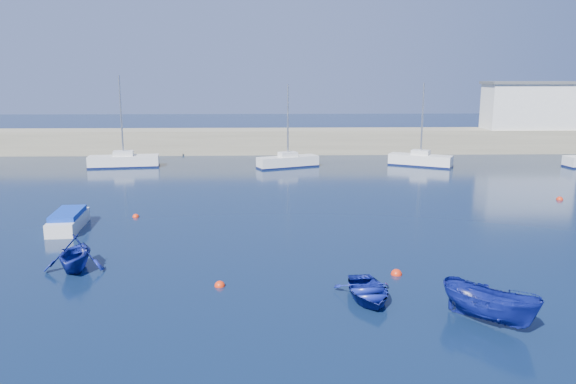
{
  "coord_description": "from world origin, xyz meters",
  "views": [
    {
      "loc": [
        0.71,
        -16.91,
        8.62
      ],
      "look_at": [
        1.74,
        16.59,
        1.6
      ],
      "focal_mm": 35.0,
      "sensor_mm": 36.0,
      "label": 1
    }
  ],
  "objects_px": {
    "sailboat_7": "(420,160)",
    "sailboat_5": "(124,161)",
    "dinghy_center": "(368,291)",
    "dinghy_left": "(75,253)",
    "dinghy_right": "(490,305)",
    "motorboat_1": "(68,220)",
    "harbor_office": "(530,107)",
    "sailboat_6": "(288,161)"
  },
  "relations": [
    {
      "from": "sailboat_7",
      "to": "sailboat_5",
      "type": "bearing_deg",
      "value": 118.27
    },
    {
      "from": "sailboat_7",
      "to": "dinghy_center",
      "type": "height_order",
      "value": "sailboat_7"
    },
    {
      "from": "dinghy_left",
      "to": "sailboat_7",
      "type": "bearing_deg",
      "value": 47.41
    },
    {
      "from": "dinghy_center",
      "to": "dinghy_right",
      "type": "height_order",
      "value": "dinghy_right"
    },
    {
      "from": "motorboat_1",
      "to": "sailboat_7",
      "type": "bearing_deg",
      "value": 34.64
    },
    {
      "from": "sailboat_5",
      "to": "motorboat_1",
      "type": "xyz_separation_m",
      "value": [
        2.41,
        -21.94,
        -0.13
      ]
    },
    {
      "from": "harbor_office",
      "to": "motorboat_1",
      "type": "height_order",
      "value": "harbor_office"
    },
    {
      "from": "dinghy_right",
      "to": "dinghy_center",
      "type": "bearing_deg",
      "value": 107.04
    },
    {
      "from": "harbor_office",
      "to": "dinghy_right",
      "type": "height_order",
      "value": "harbor_office"
    },
    {
      "from": "dinghy_center",
      "to": "dinghy_left",
      "type": "relative_size",
      "value": 1.06
    },
    {
      "from": "sailboat_6",
      "to": "motorboat_1",
      "type": "distance_m",
      "value": 25.07
    },
    {
      "from": "harbor_office",
      "to": "dinghy_center",
      "type": "xyz_separation_m",
      "value": [
        -25.54,
        -42.39,
        -4.77
      ]
    },
    {
      "from": "sailboat_5",
      "to": "dinghy_left",
      "type": "distance_m",
      "value": 29.45
    },
    {
      "from": "harbor_office",
      "to": "sailboat_5",
      "type": "distance_m",
      "value": 44.57
    },
    {
      "from": "sailboat_6",
      "to": "dinghy_right",
      "type": "bearing_deg",
      "value": 166.91
    },
    {
      "from": "sailboat_5",
      "to": "dinghy_right",
      "type": "distance_m",
      "value": 41.18
    },
    {
      "from": "harbor_office",
      "to": "sailboat_7",
      "type": "height_order",
      "value": "sailboat_7"
    },
    {
      "from": "sailboat_5",
      "to": "dinghy_center",
      "type": "bearing_deg",
      "value": -159.48
    },
    {
      "from": "sailboat_6",
      "to": "sailboat_7",
      "type": "bearing_deg",
      "value": -111.38
    },
    {
      "from": "sailboat_6",
      "to": "dinghy_left",
      "type": "height_order",
      "value": "sailboat_6"
    },
    {
      "from": "harbor_office",
      "to": "sailboat_5",
      "type": "height_order",
      "value": "sailboat_5"
    },
    {
      "from": "harbor_office",
      "to": "dinghy_left",
      "type": "xyz_separation_m",
      "value": [
        -38.1,
        -38.66,
        -4.3
      ]
    },
    {
      "from": "dinghy_left",
      "to": "motorboat_1",
      "type": "bearing_deg",
      "value": 107.77
    },
    {
      "from": "sailboat_7",
      "to": "motorboat_1",
      "type": "xyz_separation_m",
      "value": [
        -25.97,
        -21.7,
        -0.13
      ]
    },
    {
      "from": "harbor_office",
      "to": "motorboat_1",
      "type": "xyz_separation_m",
      "value": [
        -40.87,
        -31.61,
        -4.61
      ]
    },
    {
      "from": "motorboat_1",
      "to": "sailboat_6",
      "type": "bearing_deg",
      "value": 53.02
    },
    {
      "from": "harbor_office",
      "to": "sailboat_7",
      "type": "distance_m",
      "value": 18.45
    },
    {
      "from": "sailboat_6",
      "to": "dinghy_center",
      "type": "relative_size",
      "value": 2.41
    },
    {
      "from": "sailboat_6",
      "to": "dinghy_left",
      "type": "relative_size",
      "value": 2.55
    },
    {
      "from": "dinghy_left",
      "to": "sailboat_6",
      "type": "bearing_deg",
      "value": 66.15
    },
    {
      "from": "sailboat_7",
      "to": "sailboat_6",
      "type": "bearing_deg",
      "value": 120.43
    },
    {
      "from": "harbor_office",
      "to": "sailboat_6",
      "type": "relative_size",
      "value": 1.29
    },
    {
      "from": "sailboat_5",
      "to": "sailboat_6",
      "type": "xyz_separation_m",
      "value": [
        15.6,
        -0.61,
        -0.04
      ]
    },
    {
      "from": "sailboat_6",
      "to": "sailboat_7",
      "type": "height_order",
      "value": "sailboat_7"
    },
    {
      "from": "motorboat_1",
      "to": "dinghy_center",
      "type": "relative_size",
      "value": 1.35
    },
    {
      "from": "motorboat_1",
      "to": "dinghy_right",
      "type": "distance_m",
      "value": 23.27
    },
    {
      "from": "sailboat_7",
      "to": "dinghy_left",
      "type": "distance_m",
      "value": 36.94
    },
    {
      "from": "sailboat_5",
      "to": "motorboat_1",
      "type": "bearing_deg",
      "value": 178.34
    },
    {
      "from": "sailboat_7",
      "to": "motorboat_1",
      "type": "distance_m",
      "value": 33.84
    },
    {
      "from": "sailboat_7",
      "to": "dinghy_center",
      "type": "bearing_deg",
      "value": -169.38
    },
    {
      "from": "dinghy_right",
      "to": "sailboat_5",
      "type": "bearing_deg",
      "value": 79.33
    },
    {
      "from": "sailboat_5",
      "to": "motorboat_1",
      "type": "distance_m",
      "value": 22.07
    }
  ]
}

